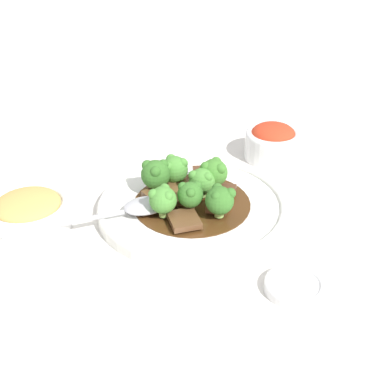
% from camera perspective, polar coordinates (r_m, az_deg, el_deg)
% --- Properties ---
extents(ground_plane, '(4.00, 4.00, 0.00)m').
position_cam_1_polar(ground_plane, '(0.77, 0.00, -2.15)').
color(ground_plane, silver).
extents(main_plate, '(0.27, 0.27, 0.02)m').
position_cam_1_polar(main_plate, '(0.77, 0.00, -1.52)').
color(main_plate, white).
rests_on(main_plate, ground_plane).
extents(beef_strip_0, '(0.06, 0.08, 0.01)m').
position_cam_1_polar(beef_strip_0, '(0.76, 3.17, -0.67)').
color(beef_strip_0, '#56331E').
rests_on(beef_strip_0, main_plate).
extents(beef_strip_1, '(0.06, 0.04, 0.01)m').
position_cam_1_polar(beef_strip_1, '(0.76, -3.22, -0.64)').
color(beef_strip_1, brown).
rests_on(beef_strip_1, main_plate).
extents(beef_strip_2, '(0.06, 0.06, 0.01)m').
position_cam_1_polar(beef_strip_2, '(0.78, -1.36, 0.30)').
color(beef_strip_2, brown).
rests_on(beef_strip_2, main_plate).
extents(beef_strip_3, '(0.05, 0.05, 0.01)m').
position_cam_1_polar(beef_strip_3, '(0.81, 1.24, 1.68)').
color(beef_strip_3, '#56331E').
rests_on(beef_strip_3, main_plate).
extents(beef_strip_4, '(0.06, 0.05, 0.01)m').
position_cam_1_polar(beef_strip_4, '(0.72, -0.85, -2.99)').
color(beef_strip_4, brown).
rests_on(beef_strip_4, main_plate).
extents(broccoli_floret_0, '(0.04, 0.04, 0.05)m').
position_cam_1_polar(broccoli_floret_0, '(0.78, 2.35, 2.12)').
color(broccoli_floret_0, '#8EB756').
rests_on(broccoli_floret_0, main_plate).
extents(broccoli_floret_1, '(0.04, 0.04, 0.04)m').
position_cam_1_polar(broccoli_floret_1, '(0.72, 3.13, -0.74)').
color(broccoli_floret_1, '#8EB756').
rests_on(broccoli_floret_1, main_plate).
extents(broccoli_floret_2, '(0.04, 0.04, 0.04)m').
position_cam_1_polar(broccoli_floret_2, '(0.73, -0.20, -0.25)').
color(broccoli_floret_2, '#7FA84C').
rests_on(broccoli_floret_2, main_plate).
extents(broccoli_floret_3, '(0.04, 0.04, 0.04)m').
position_cam_1_polar(broccoli_floret_3, '(0.76, 0.99, 1.27)').
color(broccoli_floret_3, '#8EB756').
rests_on(broccoli_floret_3, main_plate).
extents(broccoli_floret_4, '(0.04, 0.04, 0.04)m').
position_cam_1_polar(broccoli_floret_4, '(0.80, -1.88, 2.50)').
color(broccoli_floret_4, '#8EB756').
rests_on(broccoli_floret_4, main_plate).
extents(broccoli_floret_5, '(0.04, 0.04, 0.05)m').
position_cam_1_polar(broccoli_floret_5, '(0.77, -3.91, 1.94)').
color(broccoli_floret_5, '#8EB756').
rests_on(broccoli_floret_5, main_plate).
extents(broccoli_floret_6, '(0.04, 0.04, 0.04)m').
position_cam_1_polar(broccoli_floret_6, '(0.72, -3.20, -0.75)').
color(broccoli_floret_6, '#7FA84C').
rests_on(broccoli_floret_6, main_plate).
extents(serving_spoon, '(0.12, 0.23, 0.01)m').
position_cam_1_polar(serving_spoon, '(0.74, -6.50, -1.79)').
color(serving_spoon, '#B7B7BC').
rests_on(serving_spoon, main_plate).
extents(side_bowl_kimchi, '(0.09, 0.09, 0.06)m').
position_cam_1_polar(side_bowl_kimchi, '(0.92, 8.59, 5.34)').
color(side_bowl_kimchi, white).
rests_on(side_bowl_kimchi, ground_plane).
extents(side_bowl_appetizer, '(0.12, 0.12, 0.04)m').
position_cam_1_polar(side_bowl_appetizer, '(0.77, -17.04, -1.97)').
color(side_bowl_appetizer, white).
rests_on(side_bowl_appetizer, ground_plane).
extents(sauce_dish, '(0.07, 0.07, 0.01)m').
position_cam_1_polar(sauce_dish, '(0.65, 10.84, -9.78)').
color(sauce_dish, white).
rests_on(sauce_dish, ground_plane).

